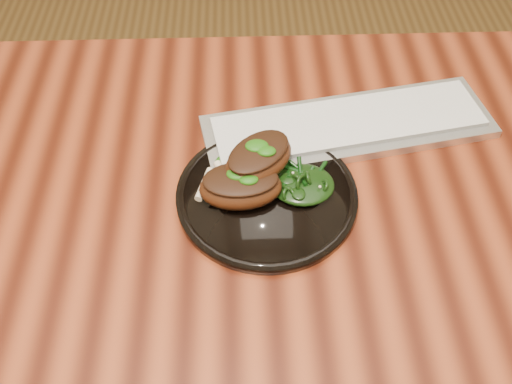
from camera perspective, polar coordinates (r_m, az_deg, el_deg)
desk at (r=0.89m, az=1.17°, el=-3.94°), size 1.60×0.80×0.75m
plate at (r=0.82m, az=1.08°, el=-0.31°), size 0.26×0.26×0.02m
lamb_chop_front at (r=0.79m, az=-1.61°, el=0.62°), size 0.12×0.08×0.05m
lamb_chop_back at (r=0.80m, az=0.20°, el=3.37°), size 0.13×0.13×0.05m
herb_smear at (r=0.85m, az=-1.28°, el=2.92°), size 0.09×0.06×0.01m
greens_heap at (r=0.81m, az=4.71°, el=1.03°), size 0.09×0.09×0.03m
keyboard at (r=0.93m, az=9.21°, el=6.58°), size 0.48×0.22×0.02m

